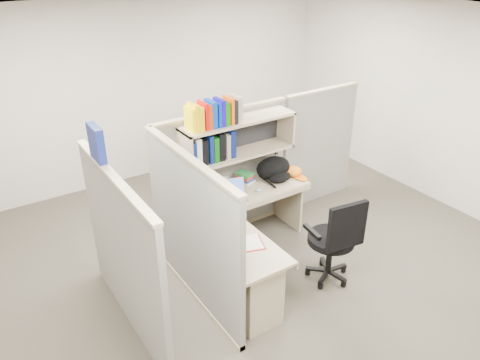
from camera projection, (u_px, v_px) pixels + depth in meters
ground at (264, 266)px, 5.40m from camera, size 6.00×6.00×0.00m
room_shell at (268, 136)px, 4.65m from camera, size 6.00×6.00×6.00m
cubicle at (215, 190)px, 5.14m from camera, size 3.79×1.84×1.95m
desk at (250, 260)px, 4.78m from camera, size 1.74×1.75×0.73m
laptop at (234, 191)px, 5.26m from camera, size 0.38×0.38×0.22m
backpack at (276, 169)px, 5.69m from camera, size 0.55×0.49×0.27m
orange_cap at (293, 171)px, 5.82m from camera, size 0.25×0.28×0.12m
snack_canister at (225, 228)px, 4.69m from camera, size 0.11×0.11×0.11m
tissue_box at (232, 249)px, 4.32m from camera, size 0.13×0.13×0.17m
mouse at (259, 190)px, 5.48m from camera, size 0.10×0.08×0.03m
paper_cup at (225, 182)px, 5.57m from camera, size 0.10×0.10×0.11m
book_stack at (244, 177)px, 5.69m from camera, size 0.23×0.27×0.11m
loose_paper at (251, 242)px, 4.56m from camera, size 0.26×0.30×0.00m
task_chair at (332, 252)px, 5.01m from camera, size 0.58×0.54×1.06m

